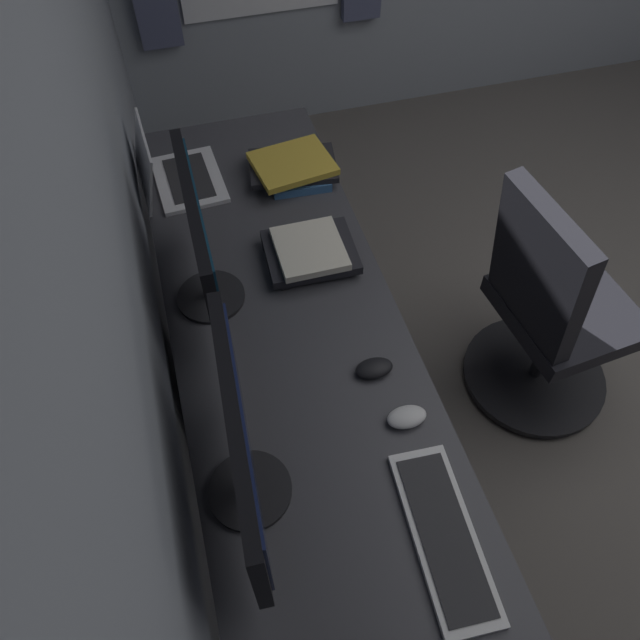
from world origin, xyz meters
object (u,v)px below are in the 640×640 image
at_px(drawer_pedestal, 284,395).
at_px(book_stack_near, 310,252).
at_px(keyboard_main, 444,535).
at_px(mouse_main, 407,417).
at_px(mouse_spare, 374,368).
at_px(monitor_secondary, 241,447).
at_px(office_chair, 548,316).
at_px(monitor_primary, 200,242).
at_px(laptop_left, 171,173).
at_px(book_stack_far, 294,167).

relative_size(drawer_pedestal, book_stack_near, 2.45).
bearing_deg(keyboard_main, drawer_pedestal, 17.95).
relative_size(drawer_pedestal, keyboard_main, 1.62).
bearing_deg(mouse_main, mouse_spare, 11.02).
relative_size(monitor_secondary, office_chair, 0.60).
bearing_deg(monitor_primary, keyboard_main, -155.53).
xyz_separation_m(monitor_primary, keyboard_main, (-0.84, -0.38, -0.22)).
relative_size(laptop_left, office_chair, 0.33).
bearing_deg(monitor_secondary, monitor_primary, -1.16).
distance_m(monitor_secondary, book_stack_far, 1.17).
height_order(mouse_spare, book_stack_far, book_stack_far).
distance_m(laptop_left, mouse_main, 1.17).
bearing_deg(monitor_secondary, book_stack_far, -19.57).
height_order(mouse_main, office_chair, office_chair).
distance_m(monitor_secondary, mouse_spare, 0.50).
bearing_deg(mouse_main, monitor_secondary, 100.20).
distance_m(mouse_main, book_stack_far, 1.01).
bearing_deg(office_chair, book_stack_far, 48.89).
xyz_separation_m(mouse_main, book_stack_far, (1.01, 0.03, 0.02)).
bearing_deg(mouse_main, book_stack_far, 1.90).
bearing_deg(office_chair, monitor_secondary, 111.82).
xyz_separation_m(drawer_pedestal, office_chair, (-0.01, -0.95, 0.11)).
distance_m(laptop_left, book_stack_far, 0.42).
height_order(monitor_primary, monitor_secondary, same).
bearing_deg(book_stack_near, office_chair, -106.54).
distance_m(mouse_main, office_chair, 0.84).
height_order(drawer_pedestal, book_stack_near, book_stack_near).
bearing_deg(mouse_main, laptop_left, 22.50).
bearing_deg(drawer_pedestal, office_chair, -90.58).
distance_m(book_stack_near, book_stack_far, 0.41).
xyz_separation_m(book_stack_near, office_chair, (-0.23, -0.79, -0.31)).
distance_m(laptop_left, keyboard_main, 1.45).
bearing_deg(book_stack_far, monitor_primary, 141.59).
bearing_deg(drawer_pedestal, laptop_left, 16.10).
xyz_separation_m(mouse_spare, book_stack_far, (0.85, 0.00, 0.02)).
relative_size(mouse_spare, book_stack_near, 0.37).
bearing_deg(office_chair, mouse_spare, 106.04).
bearing_deg(office_chair, drawer_pedestal, 89.42).
relative_size(drawer_pedestal, office_chair, 0.72).
bearing_deg(drawer_pedestal, book_stack_far, -18.65).
relative_size(monitor_primary, mouse_spare, 5.30).
distance_m(monitor_primary, mouse_main, 0.71).
relative_size(monitor_secondary, laptop_left, 1.80).
xyz_separation_m(keyboard_main, book_stack_near, (0.91, 0.06, 0.03)).
bearing_deg(monitor_secondary, mouse_spare, -58.52).
bearing_deg(keyboard_main, book_stack_near, 4.01).
height_order(monitor_secondary, keyboard_main, monitor_secondary).
distance_m(drawer_pedestal, monitor_secondary, 0.79).
bearing_deg(monitor_primary, drawer_pedestal, -134.35).
bearing_deg(drawer_pedestal, mouse_main, -147.21).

